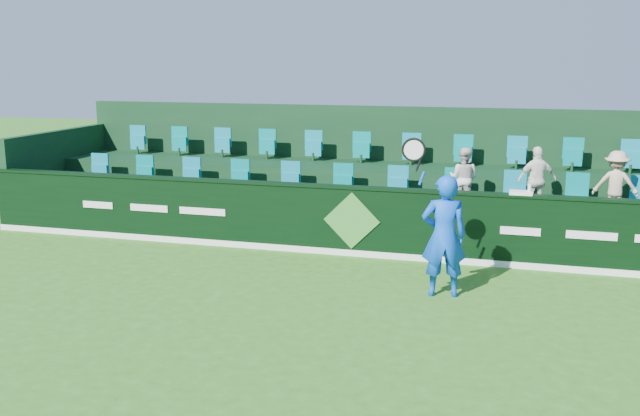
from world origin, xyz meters
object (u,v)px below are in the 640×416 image
(tennis_player, at_px, (444,235))
(drinks_bottle, at_px, (530,189))
(spectator_right, at_px, (616,184))
(towel, at_px, (521,193))
(spectator_middle, at_px, (537,180))
(spectator_left, at_px, (464,178))

(tennis_player, distance_m, drinks_bottle, 2.39)
(spectator_right, distance_m, towel, 2.04)
(spectator_middle, height_order, drinks_bottle, spectator_middle)
(drinks_bottle, bearing_deg, towel, 180.00)
(spectator_middle, bearing_deg, spectator_right, 160.15)
(spectator_right, bearing_deg, spectator_middle, 7.69)
(towel, bearing_deg, drinks_bottle, 0.00)
(towel, bearing_deg, spectator_middle, 75.60)
(spectator_middle, bearing_deg, drinks_bottle, 62.88)
(tennis_player, relative_size, spectator_right, 2.06)
(tennis_player, distance_m, spectator_left, 3.11)
(tennis_player, xyz_separation_m, spectator_right, (2.85, 3.08, 0.43))
(towel, bearing_deg, tennis_player, -120.34)
(spectator_right, bearing_deg, towel, 41.01)
(spectator_left, bearing_deg, tennis_player, 100.93)
(spectator_left, xyz_separation_m, spectator_middle, (1.39, 0.00, 0.03))
(spectator_left, distance_m, spectator_right, 2.80)
(spectator_left, xyz_separation_m, drinks_bottle, (1.24, -1.12, 0.04))
(tennis_player, bearing_deg, towel, 59.66)
(spectator_right, relative_size, drinks_bottle, 6.24)
(tennis_player, relative_size, towel, 6.46)
(spectator_right, height_order, drinks_bottle, spectator_right)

